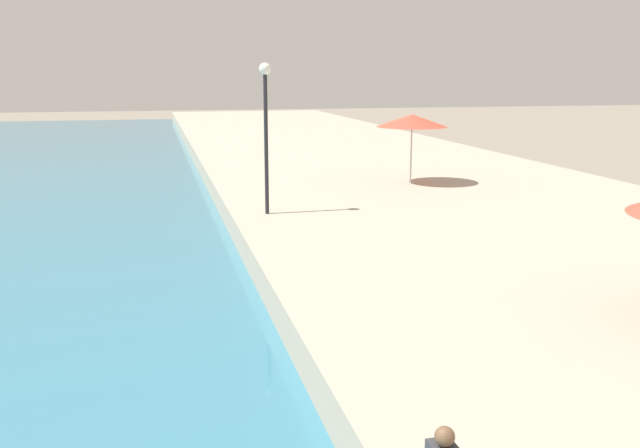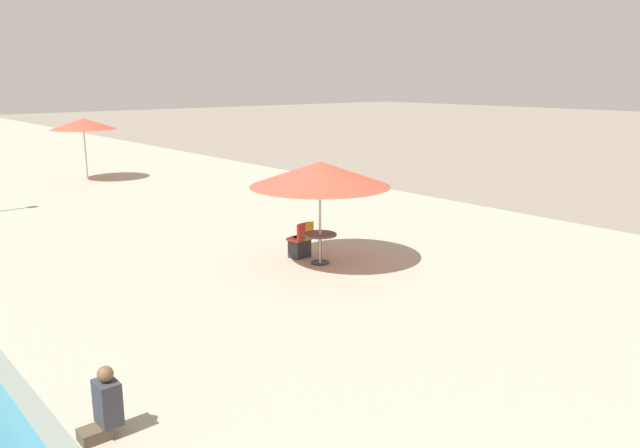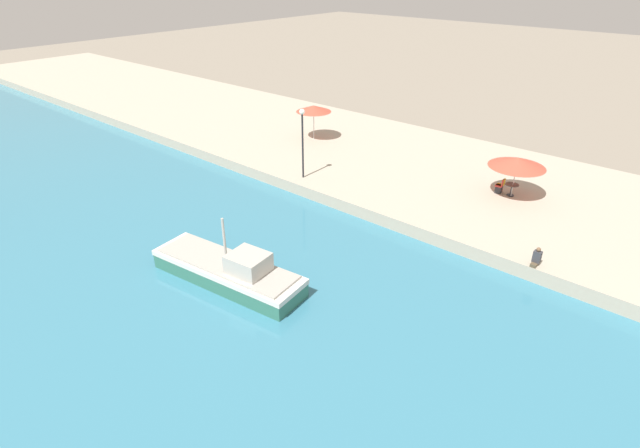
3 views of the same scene
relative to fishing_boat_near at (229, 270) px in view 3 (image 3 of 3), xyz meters
name	(u,v)px [view 3 (image 3 of 3)]	position (x,y,z in m)	size (l,w,h in m)	color
quay_promenade	(247,122)	(17.26, 17.93, -0.32)	(16.00, 90.00, 0.79)	#B2A893
fishing_boat_near	(229,270)	(0.00, 0.00, 0.00)	(3.20, 8.02, 3.36)	#33705B
cafe_umbrella_pink	(517,162)	(16.41, -6.80, 2.28)	(3.31, 3.31, 2.49)	#B7B7B7
cafe_umbrella_white	(314,109)	(16.80, 9.49, 2.53)	(2.75, 2.75, 2.69)	#B7B7B7
cafe_table	(512,187)	(16.47, -6.73, 0.61)	(0.80, 0.80, 0.74)	#333338
cafe_chair_left	(500,187)	(16.51, -6.00, 0.40)	(0.42, 0.45, 0.91)	#2D2D33
cafe_chair_right	(499,188)	(16.36, -6.01, 0.40)	(0.46, 0.49, 0.91)	#2D2D33
person_at_quay	(537,258)	(9.62, -10.70, 0.49)	(0.51, 0.36, 0.93)	brown
lamppost	(302,132)	(10.38, 4.79, 3.17)	(0.36, 0.36, 4.56)	#232328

